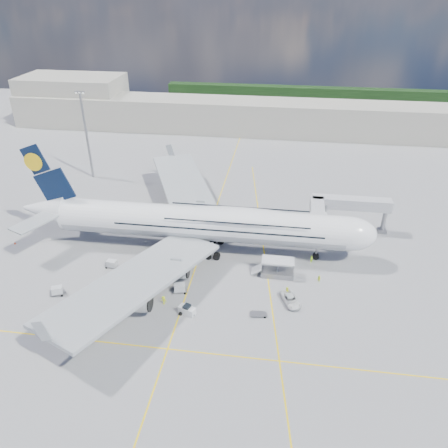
# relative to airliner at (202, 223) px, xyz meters

# --- Properties ---
(ground) EXTENTS (300.00, 300.00, 0.00)m
(ground) POSITION_rel_airliner_xyz_m (-0.26, -10.00, -6.87)
(ground) COLOR gray
(ground) RESTS_ON ground
(taxi_line_main) EXTENTS (0.25, 220.00, 0.01)m
(taxi_line_main) POSITION_rel_airliner_xyz_m (-0.26, -10.00, -6.86)
(taxi_line_main) COLOR yellow
(taxi_line_main) RESTS_ON ground
(taxi_line_cross) EXTENTS (120.00, 0.25, 0.01)m
(taxi_line_cross) POSITION_rel_airliner_xyz_m (-0.26, -30.00, -6.86)
(taxi_line_cross) COLOR yellow
(taxi_line_cross) RESTS_ON ground
(taxi_line_diag) EXTENTS (14.16, 99.06, 0.01)m
(taxi_line_diag) POSITION_rel_airliner_xyz_m (13.74, -0.00, -6.86)
(taxi_line_diag) COLOR yellow
(taxi_line_diag) RESTS_ON ground
(airliner) EXTENTS (77.26, 79.15, 23.71)m
(airliner) POSITION_rel_airliner_xyz_m (0.00, 0.00, 0.00)
(airliner) COLOR white
(airliner) RESTS_ON ground
(jet_bridge) EXTENTS (18.80, 12.10, 8.50)m
(jet_bridge) POSITION_rel_airliner_xyz_m (29.55, 10.94, -0.02)
(jet_bridge) COLOR #B7B7BC
(jet_bridge) RESTS_ON ground
(cargo_loader) EXTENTS (8.53, 3.20, 3.67)m
(cargo_loader) POSITION_rel_airliner_xyz_m (16.56, -7.11, -5.62)
(cargo_loader) COLOR silver
(cargo_loader) RESTS_ON ground
(light_mast) EXTENTS (3.00, 0.70, 25.50)m
(light_mast) POSITION_rel_airliner_xyz_m (-40.26, 35.00, 6.34)
(light_mast) COLOR gray
(light_mast) RESTS_ON ground
(terminal) EXTENTS (180.00, 16.00, 12.00)m
(terminal) POSITION_rel_airliner_xyz_m (-0.26, 85.00, -0.87)
(terminal) COLOR #B2AD9E
(terminal) RESTS_ON ground
(hangar) EXTENTS (40.00, 22.00, 18.00)m
(hangar) POSITION_rel_airliner_xyz_m (-70.26, 90.00, 2.13)
(hangar) COLOR #B2AD9E
(hangar) RESTS_ON ground
(tree_line) EXTENTS (160.00, 6.00, 8.00)m
(tree_line) POSITION_rel_airliner_xyz_m (39.74, 130.00, -2.87)
(tree_line) COLOR #193814
(tree_line) RESTS_ON ground
(dolly_row_a) EXTENTS (2.87, 1.82, 1.71)m
(dolly_row_a) POSITION_rel_airliner_xyz_m (-17.50, -9.33, -5.95)
(dolly_row_a) COLOR gray
(dolly_row_a) RESTS_ON ground
(dolly_row_b) EXTENTS (2.78, 1.58, 1.71)m
(dolly_row_b) POSITION_rel_airliner_xyz_m (-14.37, -22.98, -5.95)
(dolly_row_b) COLOR gray
(dolly_row_b) RESTS_ON ground
(dolly_row_c) EXTENTS (2.86, 1.91, 1.67)m
(dolly_row_c) POSITION_rel_airliner_xyz_m (-6.59, -13.07, -5.97)
(dolly_row_c) COLOR gray
(dolly_row_c) RESTS_ON ground
(dolly_back) EXTENTS (3.04, 2.41, 1.70)m
(dolly_back) POSITION_rel_airliner_xyz_m (-24.62, -19.27, -5.95)
(dolly_back) COLOR gray
(dolly_back) RESTS_ON ground
(dolly_nose_far) EXTENTS (3.09, 1.95, 0.43)m
(dolly_nose_far) POSITION_rel_airliner_xyz_m (13.91, -19.78, -6.54)
(dolly_nose_far) COLOR gray
(dolly_nose_far) RESTS_ON ground
(dolly_nose_near) EXTENTS (3.14, 2.24, 1.79)m
(dolly_nose_near) POSITION_rel_airliner_xyz_m (-1.65, -15.25, -5.90)
(dolly_nose_near) COLOR gray
(dolly_nose_near) RESTS_ON ground
(baggage_tug) EXTENTS (3.39, 2.44, 1.93)m
(baggage_tug) POSITION_rel_airliner_xyz_m (1.10, -21.16, -6.02)
(baggage_tug) COLOR silver
(baggage_tug) RESTS_ON ground
(catering_truck_inner) EXTENTS (7.95, 5.64, 4.37)m
(catering_truck_inner) POSITION_rel_airliner_xyz_m (-6.51, 11.29, -4.81)
(catering_truck_inner) COLOR gray
(catering_truck_inner) RESTS_ON ground
(catering_truck_outer) EXTENTS (6.14, 3.18, 3.49)m
(catering_truck_outer) POSITION_rel_airliner_xyz_m (-13.31, 36.89, -5.25)
(catering_truck_outer) COLOR gray
(catering_truck_outer) RESTS_ON ground
(service_van) EXTENTS (4.25, 5.86, 1.48)m
(service_van) POSITION_rel_airliner_xyz_m (19.52, -15.55, -6.13)
(service_van) COLOR white
(service_van) RESTS_ON ground
(crew_nose) EXTENTS (0.74, 0.72, 1.71)m
(crew_nose) POSITION_rel_airliner_xyz_m (23.74, -1.73, -6.01)
(crew_nose) COLOR #B7FF1A
(crew_nose) RESTS_ON ground
(crew_loader) EXTENTS (0.93, 0.94, 1.54)m
(crew_loader) POSITION_rel_airliner_xyz_m (25.03, -8.27, -6.10)
(crew_loader) COLOR #DCF619
(crew_loader) RESTS_ON ground
(crew_wing) EXTENTS (0.77, 1.18, 1.87)m
(crew_wing) POSITION_rel_airliner_xyz_m (-17.82, -19.25, -5.94)
(crew_wing) COLOR #B3F81A
(crew_wing) RESTS_ON ground
(crew_van) EXTENTS (0.81, 1.02, 1.81)m
(crew_van) POSITION_rel_airliner_xyz_m (18.81, -13.25, -5.96)
(crew_van) COLOR #CCDB17
(crew_van) RESTS_ON ground
(crew_tug) EXTENTS (1.31, 0.96, 1.82)m
(crew_tug) POSITION_rel_airliner_xyz_m (-3.77, -19.21, -5.96)
(crew_tug) COLOR #EAFE1A
(crew_tug) RESTS_ON ground
(cone_nose) EXTENTS (0.48, 0.48, 0.61)m
(cone_nose) POSITION_rel_airliner_xyz_m (26.82, 4.94, -6.57)
(cone_nose) COLOR #E93D0C
(cone_nose) RESTS_ON ground
(cone_wing_left_inner) EXTENTS (0.41, 0.41, 0.52)m
(cone_wing_left_inner) POSITION_rel_airliner_xyz_m (-15.89, 10.55, -6.62)
(cone_wing_left_inner) COLOR #E93D0C
(cone_wing_left_inner) RESTS_ON ground
(cone_wing_left_outer) EXTENTS (0.45, 0.45, 0.57)m
(cone_wing_left_outer) POSITION_rel_airliner_xyz_m (-8.67, 25.66, -6.59)
(cone_wing_left_outer) COLOR #E93D0C
(cone_wing_left_outer) RESTS_ON ground
(cone_wing_right_inner) EXTENTS (0.50, 0.50, 0.64)m
(cone_wing_right_inner) POSITION_rel_airliner_xyz_m (-15.59, -11.02, -6.56)
(cone_wing_right_inner) COLOR #E93D0C
(cone_wing_right_inner) RESTS_ON ground
(cone_wing_right_outer) EXTENTS (0.42, 0.42, 0.53)m
(cone_wing_right_outer) POSITION_rel_airliner_xyz_m (-19.09, -21.22, -6.61)
(cone_wing_right_outer) COLOR #E93D0C
(cone_wing_right_outer) RESTS_ON ground
(cone_tail) EXTENTS (0.43, 0.43, 0.55)m
(cone_tail) POSITION_rel_airliner_xyz_m (-42.72, -3.73, -6.60)
(cone_tail) COLOR #E93D0C
(cone_tail) RESTS_ON ground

